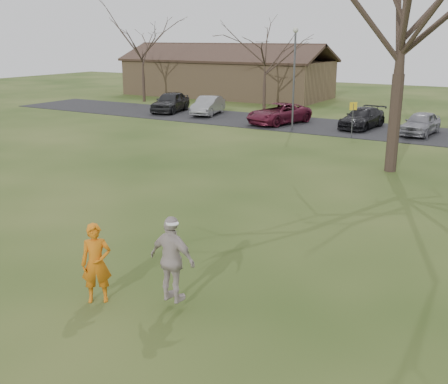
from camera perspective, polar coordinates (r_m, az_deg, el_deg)
The scene contains 13 objects.
ground at distance 12.44m, azimuth -9.66°, elevation -11.15°, with size 120.00×120.00×0.00m, color #1E380F.
parking_strip at distance 34.55m, azimuth 18.23°, elevation 6.08°, with size 62.00×6.50×0.04m, color black.
player_defender at distance 12.09m, azimuth -13.58°, elevation -7.46°, with size 0.66×0.44×1.82m, color #CF6911.
car_0 at distance 42.21m, azimuth -5.79°, elevation 9.64°, with size 1.85×4.60×1.57m, color #242427.
car_1 at distance 40.46m, azimuth -1.73°, elevation 9.29°, with size 1.46×4.18×1.38m, color gray.
car_2 at distance 36.38m, azimuth 5.90°, elevation 8.40°, with size 2.27×4.91×1.37m, color #5A1528.
car_3 at distance 35.55m, azimuth 14.66°, elevation 7.71°, with size 1.80×4.43×1.29m, color black.
car_4 at distance 34.16m, azimuth 20.42°, elevation 6.95°, with size 1.60×3.97×1.35m, color gray.
catching_play at distance 11.38m, azimuth -5.57°, elevation -7.24°, with size 1.13×0.50×1.92m.
building at distance 53.88m, azimuth 0.24°, elevation 12.34°, with size 20.60×8.50×5.14m.
lamp_post at distance 33.59m, azimuth 7.58°, elevation 13.26°, with size 0.34×0.34×6.27m.
sign_yellow at distance 31.97m, azimuth 13.70°, elevation 8.26°, with size 0.35×0.35×2.08m.
big_tree at distance 23.93m, azimuth 18.91°, elevation 18.65°, with size 9.00×9.00×14.00m, color #352821, non-canonical shape.
Camera 1 is at (7.32, -8.29, 5.70)m, focal length 42.49 mm.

